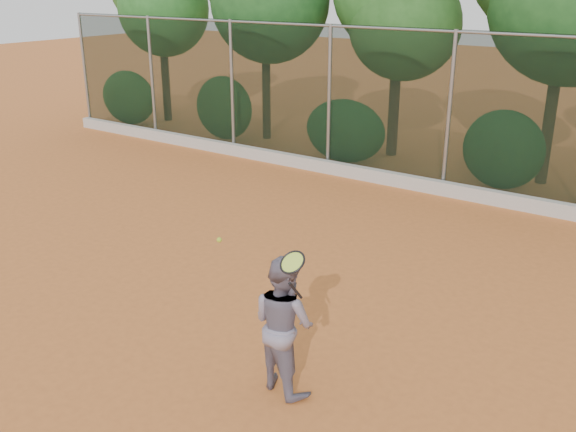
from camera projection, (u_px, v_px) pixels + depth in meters
The scene contains 6 objects.
ground at pixel (247, 321), 8.91m from camera, with size 80.00×80.00×0.00m, color #CB6C30.
concrete_curb at pixel (440, 188), 14.09m from camera, with size 24.00×0.20×0.30m, color #B9B3AB.
tennis_player at pixel (284, 324), 7.20m from camera, with size 0.80×0.62×1.64m, color gray.
chainlink_fence at pixel (449, 109), 13.64m from camera, with size 24.09×0.09×3.50m.
tennis_racket at pixel (293, 266), 6.61m from camera, with size 0.33×0.31×0.58m.
tennis_ball_in_flight at pixel (219, 240), 7.73m from camera, with size 0.07×0.07×0.07m.
Camera 1 is at (4.97, -6.10, 4.46)m, focal length 40.00 mm.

